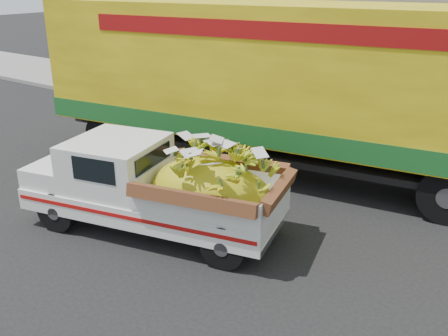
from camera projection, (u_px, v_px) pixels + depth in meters
The scene contains 6 objects.
ground at pixel (196, 256), 8.26m from camera, with size 100.00×100.00×0.00m, color black.
curb at pixel (352, 147), 13.21m from camera, with size 60.00×0.25×0.15m, color gray.
sidewalk at pixel (380, 129), 14.79m from camera, with size 60.00×4.00×0.14m, color gray.
building_left at pixel (260, 17), 22.73m from camera, with size 18.00×6.00×5.00m, color gray.
pickup_truck at pixel (170, 188), 8.72m from camera, with size 4.89×2.72×1.62m.
semi_trailer at pixel (293, 83), 10.93m from camera, with size 12.06×4.27×3.80m.
Camera 1 is at (4.58, -5.52, 4.37)m, focal length 40.00 mm.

